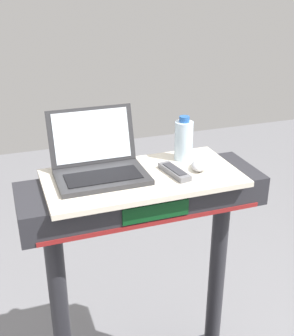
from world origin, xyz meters
name	(u,v)px	position (x,y,z in m)	size (l,w,h in m)	color
desk_board	(142,178)	(0.00, 0.70, 1.11)	(0.71, 0.36, 0.02)	beige
laptop	(99,163)	(-0.15, 0.76, 1.17)	(0.32, 0.28, 0.22)	#2D2D30
computer_mouse	(200,165)	(0.22, 0.68, 1.14)	(0.06, 0.10, 0.03)	#B2B2B7
water_bottle	(184,140)	(0.20, 0.79, 1.20)	(0.07, 0.07, 0.17)	silver
tv_remote	(174,171)	(0.11, 0.67, 1.13)	(0.07, 0.17, 0.02)	slate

